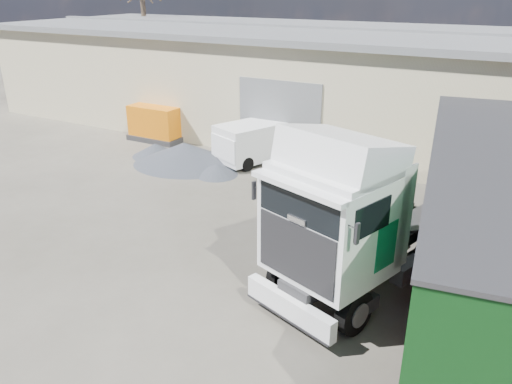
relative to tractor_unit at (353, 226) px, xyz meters
The scene contains 7 objects.
ground 4.94m from the tractor_unit, 164.38° to the right, with size 120.00×120.00×0.00m, color #282620.
warehouse 18.07m from the tractor_unit, 125.10° to the left, with size 30.60×12.60×5.42m.
tractor_unit is the anchor object (origin of this frame).
box_trailer 2.98m from the tractor_unit, 21.25° to the left, with size 4.27×12.26×4.00m.
panel_van 10.88m from the tractor_unit, 130.89° to the left, with size 3.28×4.68×1.77m.
orange_skip 15.80m from the tractor_unit, 147.03° to the left, with size 2.85×1.79×1.78m.
gravel_heap 11.63m from the tractor_unit, 148.03° to the left, with size 6.36×5.86×0.99m.
Camera 1 is at (7.62, -9.62, 7.44)m, focal length 35.00 mm.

